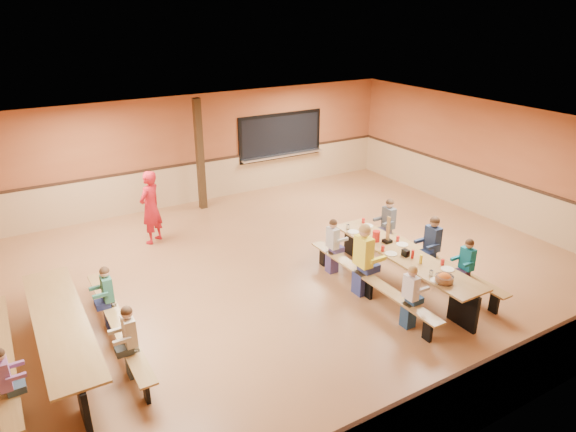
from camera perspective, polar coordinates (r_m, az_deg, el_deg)
ground at (r=10.85m, az=0.36°, el=-6.20°), size 12.00×12.00×0.00m
room_envelope at (r=10.54m, az=0.37°, el=-2.90°), size 12.04×10.04×3.02m
kitchen_pass_through at (r=15.57m, az=-0.81°, el=8.65°), size 2.78×0.28×1.38m
structural_post at (r=13.92m, az=-9.76°, el=6.70°), size 0.18×0.18×3.00m
cafeteria_table_main at (r=10.31m, az=12.63°, el=-5.13°), size 1.91×3.70×0.74m
cafeteria_table_second at (r=8.84m, az=-23.80°, el=-11.67°), size 1.91×3.70×0.74m
seated_child_white_left at (r=9.10m, az=13.40°, el=-8.77°), size 0.35×0.28×1.16m
seated_adult_yellow at (r=9.87m, az=8.34°, el=-4.87°), size 0.48×0.39×1.43m
seated_child_grey_left at (r=10.63m, az=4.96°, el=-3.39°), size 0.35×0.29×1.17m
seated_child_teal_right at (r=10.34m, az=19.17°, el=-5.46°), size 0.35×0.28×1.16m
seated_child_navy_right at (r=10.83m, az=15.68°, el=-3.33°), size 0.41×0.33×1.29m
seated_child_char_right at (r=11.70m, az=11.06°, el=-1.06°), size 0.38×0.31×1.24m
seated_child_purple_sec at (r=8.00m, az=-28.80°, el=-16.23°), size 0.34×0.27×1.14m
seated_child_green_sec at (r=9.34m, az=-19.32°, el=-8.64°), size 0.35×0.28×1.16m
seated_child_tan_sec at (r=8.13m, az=-17.07°, el=-13.25°), size 0.36×0.29×1.18m
standing_woman at (r=12.25m, az=-15.03°, el=0.94°), size 0.76×0.71×1.74m
punch_pitcher at (r=10.57m, az=9.77°, el=-2.22°), size 0.16×0.16×0.22m
chip_bowl at (r=9.35m, az=16.97°, el=-6.63°), size 0.32×0.32×0.15m
napkin_dispenser at (r=10.09m, az=12.93°, el=-4.01°), size 0.10×0.14×0.13m
condiment_mustard at (r=9.87m, az=14.56°, el=-4.66°), size 0.06×0.06×0.17m
condiment_ketchup at (r=10.03m, az=13.69°, el=-4.13°), size 0.06×0.06×0.17m
table_paddle at (r=10.54m, az=11.01°, el=-2.22°), size 0.16×0.16×0.56m
place_settings at (r=10.19m, az=12.76°, el=-3.79°), size 0.65×3.30×0.11m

